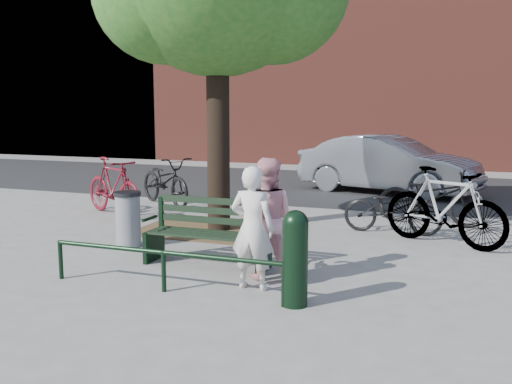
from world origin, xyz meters
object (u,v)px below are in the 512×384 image
at_px(person_right, 266,219).
at_px(bollard, 295,255).
at_px(parked_car, 388,164).
at_px(person_left, 252,228).
at_px(litter_bin, 128,219).
at_px(park_bench, 209,231).
at_px(bicycle_c, 393,208).

distance_m(person_right, bollard, 1.10).
distance_m(person_right, parked_car, 8.02).
xyz_separation_m(person_left, litter_bin, (-2.60, 1.32, -0.31)).
distance_m(person_left, person_right, 0.47).
bearing_deg(park_bench, bicycle_c, 53.63).
relative_size(bicycle_c, parked_car, 0.38).
xyz_separation_m(person_left, bollard, (0.65, -0.40, -0.17)).
height_order(litter_bin, bicycle_c, bicycle_c).
bearing_deg(bicycle_c, litter_bin, 123.41).
height_order(park_bench, person_left, person_left).
relative_size(person_right, parked_car, 0.35).
xyz_separation_m(park_bench, litter_bin, (-1.65, 0.52, -0.04)).
bearing_deg(person_right, bollard, 113.26).
xyz_separation_m(litter_bin, bicycle_c, (3.80, 2.40, 0.00)).
xyz_separation_m(bicycle_c, parked_car, (-0.71, 4.76, 0.30)).
xyz_separation_m(park_bench, parked_car, (1.44, 7.68, 0.26)).
relative_size(person_right, bicycle_c, 0.92).
distance_m(bollard, bicycle_c, 4.15).
distance_m(park_bench, person_left, 1.27).
xyz_separation_m(person_left, bicycle_c, (1.20, 3.72, -0.31)).
bearing_deg(parked_car, person_left, -167.47).
relative_size(person_right, bollard, 1.44).
xyz_separation_m(person_right, bollard, (0.65, -0.87, -0.20)).
distance_m(park_bench, bicycle_c, 3.63).
height_order(park_bench, bollard, bollard).
relative_size(litter_bin, bicycle_c, 0.51).
height_order(park_bench, litter_bin, park_bench).
bearing_deg(bollard, park_bench, 143.25).
height_order(bollard, litter_bin, bollard).
distance_m(bollard, parked_car, 8.88).
xyz_separation_m(person_left, parked_car, (0.49, 8.48, -0.01)).
height_order(person_right, bollard, person_right).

